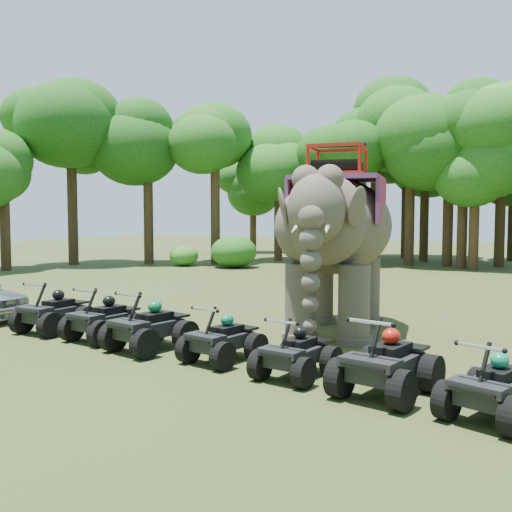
# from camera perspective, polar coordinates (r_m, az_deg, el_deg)

# --- Properties ---
(ground) EXTENTS (110.00, 110.00, 0.00)m
(ground) POSITION_cam_1_polar(r_m,az_deg,el_deg) (14.10, -2.92, -8.01)
(ground) COLOR #47381E
(ground) RESTS_ON ground
(elephant) EXTENTS (4.22, 6.22, 4.80)m
(elephant) POSITION_cam_1_polar(r_m,az_deg,el_deg) (14.41, 8.00, 1.84)
(elephant) COLOR brown
(elephant) RESTS_ON ground
(atv_0) EXTENTS (1.46, 1.88, 1.30)m
(atv_0) POSITION_cam_1_polar(r_m,az_deg,el_deg) (15.38, -19.57, -4.76)
(atv_0) COLOR black
(atv_0) RESTS_ON ground
(atv_1) EXTENTS (1.31, 1.76, 1.28)m
(atv_1) POSITION_cam_1_polar(r_m,az_deg,el_deg) (14.05, -14.94, -5.53)
(atv_1) COLOR black
(atv_1) RESTS_ON ground
(atv_2) EXTENTS (1.39, 1.85, 1.33)m
(atv_2) POSITION_cam_1_polar(r_m,az_deg,el_deg) (12.73, -10.60, -6.32)
(atv_2) COLOR black
(atv_2) RESTS_ON ground
(atv_3) EXTENTS (1.21, 1.62, 1.17)m
(atv_3) POSITION_cam_1_polar(r_m,az_deg,el_deg) (11.60, -3.36, -7.69)
(atv_3) COLOR black
(atv_3) RESTS_ON ground
(atv_4) EXTENTS (1.14, 1.55, 1.14)m
(atv_4) POSITION_cam_1_polar(r_m,az_deg,el_deg) (10.49, 4.05, -9.03)
(atv_4) COLOR black
(atv_4) RESTS_ON ground
(atv_5) EXTENTS (1.39, 1.86, 1.34)m
(atv_5) POSITION_cam_1_polar(r_m,az_deg,el_deg) (9.69, 12.92, -9.60)
(atv_5) COLOR black
(atv_5) RESTS_ON ground
(atv_6) EXTENTS (1.42, 1.77, 1.18)m
(atv_6) POSITION_cam_1_polar(r_m,az_deg,el_deg) (9.08, 22.79, -11.26)
(atv_6) COLOR black
(atv_6) RESTS_ON ground
(tree_0) EXTENTS (5.32, 5.32, 7.60)m
(tree_0) POSITION_cam_1_polar(r_m,az_deg,el_deg) (32.95, 21.03, 5.26)
(tree_0) COLOR #195114
(tree_0) RESTS_ON ground
(tree_25) EXTENTS (5.37, 5.37, 7.67)m
(tree_25) POSITION_cam_1_polar(r_m,az_deg,el_deg) (33.53, -23.87, 5.22)
(tree_25) COLOR #195114
(tree_25) RESTS_ON ground
(tree_26) EXTENTS (6.90, 6.90, 9.86)m
(tree_26) POSITION_cam_1_polar(r_m,az_deg,el_deg) (36.23, -17.93, 6.98)
(tree_26) COLOR #195114
(tree_26) RESTS_ON ground
(tree_27) EXTENTS (6.43, 6.43, 9.19)m
(tree_27) POSITION_cam_1_polar(r_m,az_deg,el_deg) (35.39, -10.74, 6.64)
(tree_27) COLOR #195114
(tree_27) RESTS_ON ground
(tree_28) EXTENTS (6.14, 6.14, 8.78)m
(tree_28) POSITION_cam_1_polar(r_m,az_deg,el_deg) (34.74, -4.10, 6.41)
(tree_28) COLOR #195114
(tree_28) RESTS_ON ground
(tree_29) EXTENTS (5.47, 5.47, 7.81)m
(tree_29) POSITION_cam_1_polar(r_m,az_deg,el_deg) (37.60, 2.24, 5.49)
(tree_29) COLOR #195114
(tree_29) RESTS_ON ground
(tree_30) EXTENTS (5.47, 5.47, 7.81)m
(tree_30) POSITION_cam_1_polar(r_m,az_deg,el_deg) (34.82, 8.55, 5.57)
(tree_30) COLOR #195114
(tree_30) RESTS_ON ground
(tree_31) EXTENTS (6.57, 6.57, 9.39)m
(tree_31) POSITION_cam_1_polar(r_m,az_deg,el_deg) (35.14, 15.16, 6.75)
(tree_31) COLOR #195114
(tree_31) RESTS_ON ground
(tree_33) EXTENTS (5.23, 5.23, 7.48)m
(tree_33) POSITION_cam_1_polar(r_m,az_deg,el_deg) (42.05, 8.42, 5.07)
(tree_33) COLOR #195114
(tree_33) RESTS_ON ground
(tree_34) EXTENTS (6.10, 6.10, 8.71)m
(tree_34) POSITION_cam_1_polar(r_m,az_deg,el_deg) (38.42, 16.52, 5.97)
(tree_34) COLOR #195114
(tree_34) RESTS_ON ground
(tree_35) EXTENTS (7.62, 7.62, 10.89)m
(tree_35) POSITION_cam_1_polar(r_m,az_deg,el_deg) (38.79, 11.84, 7.64)
(tree_35) COLOR #195114
(tree_35) RESTS_ON ground
(tree_36) EXTENTS (6.24, 6.24, 8.91)m
(tree_36) POSITION_cam_1_polar(r_m,az_deg,el_deg) (35.65, 23.30, 6.14)
(tree_36) COLOR #195114
(tree_36) RESTS_ON ground
(tree_37) EXTENTS (5.87, 5.87, 8.38)m
(tree_37) POSITION_cam_1_polar(r_m,az_deg,el_deg) (33.82, 19.99, 5.91)
(tree_37) COLOR #195114
(tree_37) RESTS_ON ground
(tree_39) EXTENTS (6.69, 6.69, 9.56)m
(tree_39) POSITION_cam_1_polar(r_m,az_deg,el_deg) (35.12, 18.72, 6.82)
(tree_39) COLOR #195114
(tree_39) RESTS_ON ground
(tree_43) EXTENTS (5.09, 5.09, 7.27)m
(tree_43) POSITION_cam_1_polar(r_m,az_deg,el_deg) (45.69, -0.29, 4.90)
(tree_43) COLOR #195114
(tree_43) RESTS_ON ground
(tree_46) EXTENTS (6.62, 6.62, 9.46)m
(tree_46) POSITION_cam_1_polar(r_m,az_deg,el_deg) (41.18, 14.77, 6.39)
(tree_46) COLOR #195114
(tree_46) RESTS_ON ground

